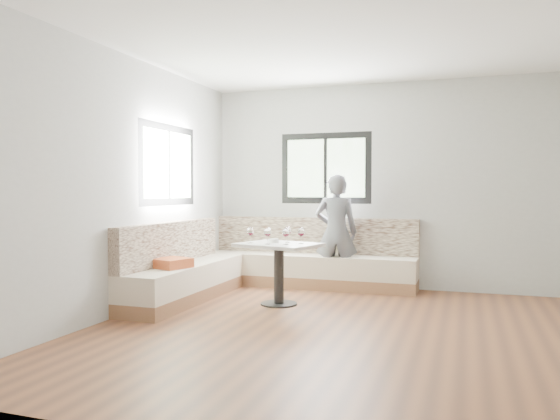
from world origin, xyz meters
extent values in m
cube|color=brown|center=(0.00, 0.00, 0.00)|extent=(5.00, 5.00, 0.01)
cube|color=white|center=(0.00, 0.00, 2.80)|extent=(5.00, 5.00, 0.01)
cube|color=#B7B7B2|center=(0.00, 2.50, 1.40)|extent=(5.00, 0.01, 2.80)
cube|color=#B7B7B2|center=(0.00, -2.50, 1.40)|extent=(5.00, 0.01, 2.80)
cube|color=#B7B7B2|center=(-2.50, 0.00, 1.40)|extent=(0.01, 5.00, 2.80)
cube|color=black|center=(-0.90, 2.49, 1.65)|extent=(1.30, 0.02, 1.00)
cube|color=black|center=(-2.49, 0.90, 1.65)|extent=(0.02, 1.30, 1.00)
cube|color=brown|center=(-1.05, 2.23, 0.08)|extent=(2.90, 0.55, 0.16)
cube|color=beige|center=(-1.05, 2.23, 0.30)|extent=(2.90, 0.55, 0.29)
cube|color=beige|center=(-1.05, 2.43, 0.70)|extent=(2.90, 0.14, 0.50)
cube|color=brown|center=(-2.23, 0.82, 0.08)|extent=(0.55, 2.25, 0.16)
cube|color=beige|center=(-2.23, 0.82, 0.30)|extent=(0.55, 2.25, 0.29)
cube|color=beige|center=(-2.43, 0.82, 0.70)|extent=(0.14, 2.25, 0.50)
cube|color=#B6612E|center=(-2.20, 0.46, 0.50)|extent=(0.46, 0.46, 0.11)
cylinder|color=black|center=(-1.08, 0.97, 0.01)|extent=(0.43, 0.43, 0.02)
cylinder|color=black|center=(-1.08, 0.97, 0.34)|extent=(0.12, 0.12, 0.68)
cube|color=silver|center=(-1.08, 0.97, 0.70)|extent=(1.02, 0.89, 0.04)
imported|color=#55565C|center=(-0.67, 2.14, 0.78)|extent=(0.62, 0.45, 1.55)
cylinder|color=white|center=(-1.16, 1.04, 0.74)|extent=(0.11, 0.11, 0.05)
sphere|color=black|center=(-1.14, 1.05, 0.75)|extent=(0.02, 0.02, 0.02)
sphere|color=black|center=(-1.18, 1.05, 0.75)|extent=(0.02, 0.02, 0.02)
sphere|color=black|center=(-1.16, 1.02, 0.75)|extent=(0.02, 0.02, 0.02)
cylinder|color=white|center=(-1.40, 0.88, 0.72)|extent=(0.06, 0.06, 0.01)
cylinder|color=white|center=(-1.40, 0.88, 0.77)|extent=(0.01, 0.01, 0.08)
ellipsoid|color=white|center=(-1.40, 0.88, 0.86)|extent=(0.09, 0.09, 0.10)
cylinder|color=#4F0613|center=(-1.40, 0.88, 0.83)|extent=(0.06, 0.06, 0.02)
cylinder|color=white|center=(-1.16, 0.81, 0.72)|extent=(0.06, 0.06, 0.01)
cylinder|color=white|center=(-1.16, 0.81, 0.77)|extent=(0.01, 0.01, 0.08)
ellipsoid|color=white|center=(-1.16, 0.81, 0.86)|extent=(0.09, 0.09, 0.10)
cylinder|color=#4F0613|center=(-1.16, 0.81, 0.83)|extent=(0.06, 0.06, 0.02)
cylinder|color=white|center=(-0.94, 0.84, 0.72)|extent=(0.06, 0.06, 0.01)
cylinder|color=white|center=(-0.94, 0.84, 0.77)|extent=(0.01, 0.01, 0.08)
ellipsoid|color=white|center=(-0.94, 0.84, 0.86)|extent=(0.09, 0.09, 0.10)
cylinder|color=#4F0613|center=(-0.94, 0.84, 0.83)|extent=(0.06, 0.06, 0.02)
cylinder|color=white|center=(-1.01, 1.10, 0.72)|extent=(0.06, 0.06, 0.01)
cylinder|color=white|center=(-1.01, 1.10, 0.77)|extent=(0.01, 0.01, 0.08)
ellipsoid|color=white|center=(-1.01, 1.10, 0.86)|extent=(0.09, 0.09, 0.10)
cylinder|color=#4F0613|center=(-1.01, 1.10, 0.83)|extent=(0.06, 0.06, 0.02)
cylinder|color=white|center=(-0.81, 0.99, 0.72)|extent=(0.06, 0.06, 0.01)
cylinder|color=white|center=(-0.81, 0.99, 0.77)|extent=(0.01, 0.01, 0.08)
ellipsoid|color=white|center=(-0.81, 0.99, 0.86)|extent=(0.09, 0.09, 0.10)
cylinder|color=#4F0613|center=(-0.81, 0.99, 0.83)|extent=(0.06, 0.06, 0.02)
camera|label=1|loc=(0.98, -5.01, 1.33)|focal=35.00mm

